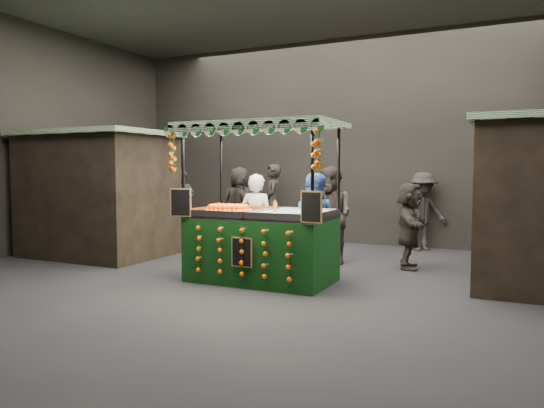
% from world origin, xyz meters
% --- Properties ---
extents(ground, '(12.00, 12.00, 0.00)m').
position_xyz_m(ground, '(0.00, 0.00, 0.00)').
color(ground, black).
rests_on(ground, ground).
extents(market_hall, '(12.10, 10.10, 5.05)m').
position_xyz_m(market_hall, '(0.00, 0.00, 3.38)').
color(market_hall, black).
rests_on(market_hall, ground).
extents(neighbour_stall_left, '(3.00, 2.20, 2.60)m').
position_xyz_m(neighbour_stall_left, '(-4.40, 1.00, 1.31)').
color(neighbour_stall_left, black).
rests_on(neighbour_stall_left, ground).
extents(juice_stall, '(2.64, 1.55, 2.56)m').
position_xyz_m(juice_stall, '(-0.16, 0.20, 0.79)').
color(juice_stall, black).
rests_on(juice_stall, ground).
extents(vendor_grey, '(0.65, 0.44, 1.74)m').
position_xyz_m(vendor_grey, '(-0.65, 1.01, 0.87)').
color(vendor_grey, gray).
rests_on(vendor_grey, ground).
extents(vendor_blue, '(0.90, 0.72, 1.76)m').
position_xyz_m(vendor_blue, '(0.41, 1.07, 0.88)').
color(vendor_blue, navy).
rests_on(vendor_blue, ground).
extents(shopper_0, '(0.79, 0.70, 1.81)m').
position_xyz_m(shopper_0, '(-4.08, 3.52, 0.91)').
color(shopper_0, '#2A2422').
rests_on(shopper_0, ground).
extents(shopper_1, '(1.14, 1.06, 1.88)m').
position_xyz_m(shopper_1, '(0.36, 2.19, 0.94)').
color(shopper_1, '#2D2625').
rests_on(shopper_1, ground).
extents(shopper_2, '(1.04, 0.90, 1.67)m').
position_xyz_m(shopper_2, '(-2.43, 3.62, 0.84)').
color(shopper_2, '#2D2925').
rests_on(shopper_2, ground).
extents(shopper_3, '(1.29, 1.22, 1.75)m').
position_xyz_m(shopper_3, '(1.67, 4.60, 0.88)').
color(shopper_3, black).
rests_on(shopper_3, ground).
extents(shopper_4, '(1.06, 0.87, 1.88)m').
position_xyz_m(shopper_4, '(-2.56, 3.81, 0.94)').
color(shopper_4, black).
rests_on(shopper_4, ground).
extents(shopper_5, '(0.75, 1.53, 1.58)m').
position_xyz_m(shopper_5, '(1.81, 2.34, 0.79)').
color(shopper_5, black).
rests_on(shopper_5, ground).
extents(shopper_6, '(0.73, 0.84, 1.94)m').
position_xyz_m(shopper_6, '(-1.94, 4.38, 0.97)').
color(shopper_6, '#292521').
rests_on(shopper_6, ground).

